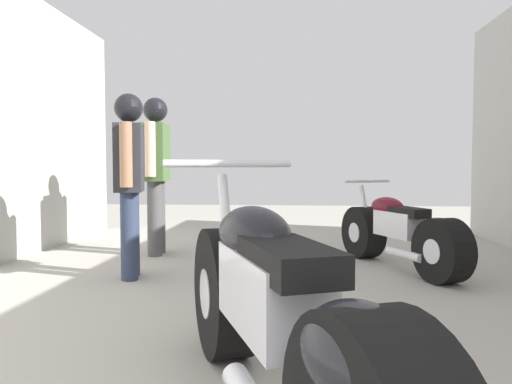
{
  "coord_description": "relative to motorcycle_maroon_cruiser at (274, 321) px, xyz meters",
  "views": [
    {
      "loc": [
        0.18,
        0.29,
        1.04
      ],
      "look_at": [
        -0.1,
        3.82,
        0.85
      ],
      "focal_mm": 34.88,
      "sensor_mm": 36.0,
      "label": 1
    }
  ],
  "objects": [
    {
      "name": "mechanic_with_helmet",
      "position": [
        -1.53,
        3.8,
        0.64
      ],
      "size": [
        0.29,
        0.72,
        1.82
      ],
      "color": "#4C4C4C",
      "rests_on": "ground_plane"
    },
    {
      "name": "motorcycle_maroon_cruiser",
      "position": [
        0.0,
        0.0,
        0.0
      ],
      "size": [
        1.09,
        2.22,
        1.07
      ],
      "color": "black",
      "rests_on": "ground_plane"
    },
    {
      "name": "motorcycle_black_naked",
      "position": [
        1.13,
        3.15,
        -0.09
      ],
      "size": [
        0.99,
        1.82,
        0.88
      ],
      "color": "black",
      "rests_on": "ground_plane"
    },
    {
      "name": "ground_plane",
      "position": [
        -0.1,
        1.72,
        -0.45
      ],
      "size": [
        18.62,
        18.62,
        0.0
      ],
      "primitive_type": "plane",
      "color": "#A8A399"
    },
    {
      "name": "mechanic_in_blue",
      "position": [
        -1.44,
        2.59,
        0.57
      ],
      "size": [
        0.33,
        0.67,
        1.69
      ],
      "color": "#2D3851",
      "rests_on": "ground_plane"
    }
  ]
}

